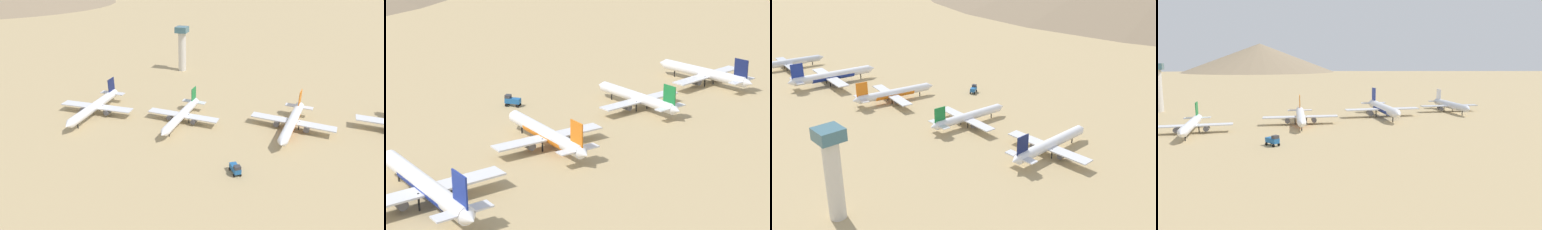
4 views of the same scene
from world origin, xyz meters
TOP-DOWN VIEW (x-y plane):
  - ground_plane at (0.00, 0.00)m, footprint 1800.00×1800.00m
  - parked_jet_1 at (8.21, -46.18)m, footprint 39.40×32.02m
  - parked_jet_2 at (1.41, -0.52)m, footprint 42.57×34.78m
  - parked_jet_3 at (-7.82, 44.48)m, footprint 48.83×39.78m
  - parked_jet_4 at (-13.42, 88.93)m, footprint 41.89×34.14m
  - service_truck at (38.93, -16.92)m, footprint 5.69×4.93m
  - desert_hill_1 at (-790.94, 33.31)m, footprint 382.97×382.97m

SIDE VIEW (x-z plane):
  - ground_plane at x=0.00m, z-range 0.00..0.00m
  - service_truck at x=38.93m, z-range 0.13..4.03m
  - parked_jet_1 at x=8.21m, z-range -1.85..9.50m
  - parked_jet_4 at x=-13.42m, z-range -2.02..10.06m
  - parked_jet_2 at x=1.41m, z-range -2.06..10.24m
  - parked_jet_3 at x=-7.82m, z-range -2.36..11.72m
  - desert_hill_1 at x=-790.94m, z-range 0.00..72.91m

